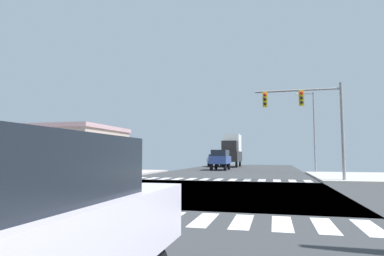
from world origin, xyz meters
name	(u,v)px	position (x,y,z in m)	size (l,w,h in m)	color
ground	(190,190)	(0.00, 0.00, -0.03)	(90.00, 90.00, 0.05)	#37393B
sidewalk_corner_nw	(87,173)	(-13.00, 12.00, 0.07)	(12.00, 12.00, 0.14)	#B3A7A5
crosswalk_near	(118,216)	(-0.25, -7.30, 0.00)	(13.50, 2.00, 0.01)	white
crosswalk_far	(212,179)	(-0.25, 7.30, 0.00)	(13.50, 2.00, 0.01)	white
traffic_signal_mast	(307,110)	(6.30, 7.09, 4.77)	(5.66, 0.55, 6.50)	gray
street_lamp	(312,124)	(7.71, 17.89, 4.72)	(1.78, 0.32, 7.88)	gray
bank_building	(59,149)	(-17.80, 14.21, 2.34)	(13.57, 9.44, 4.66)	#BDA595
suv_nearside_1	(220,158)	(-2.00, 22.33, 1.39)	(1.96, 4.60, 2.34)	black
box_truck_crossing_1	(232,150)	(-2.00, 33.31, 2.56)	(2.40, 7.20, 4.85)	black
sedan_trailing_3	(215,159)	(-5.00, 35.74, 1.12)	(1.80, 4.30, 1.88)	black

